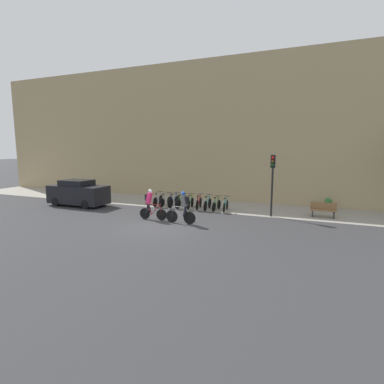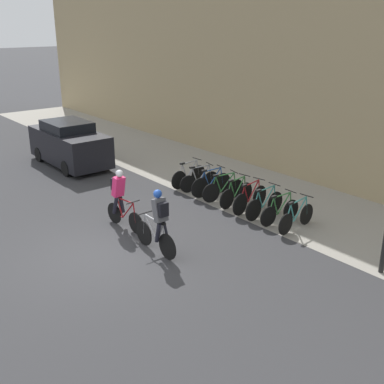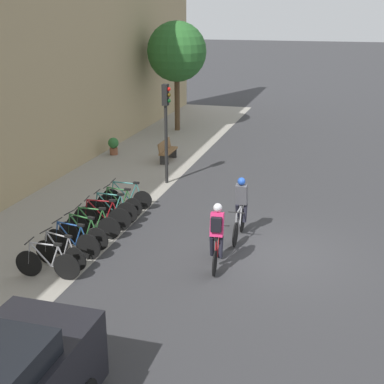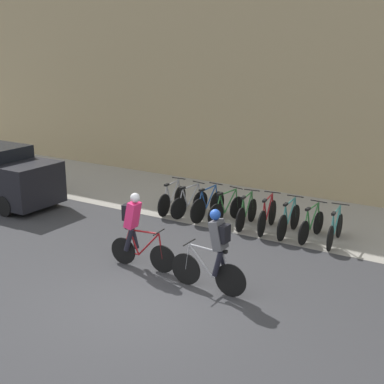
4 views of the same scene
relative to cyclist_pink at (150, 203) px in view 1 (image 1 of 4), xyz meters
The scene contains 18 objects.
ground 2.08m from the cyclist_pink, 45.86° to the right, with size 200.00×200.00×0.00m, color #333335.
kerb_strip 5.65m from the cyclist_pink, 76.64° to the left, with size 44.00×4.50×0.01m, color gray.
building_facade 9.23m from the cyclist_pink, 80.82° to the left, with size 44.00×0.60×10.84m, color tan.
cyclist_pink is the anchor object (origin of this frame).
cyclist_grey 2.18m from the cyclist_pink, ahead, with size 1.76×0.46×1.79m.
parked_bike_0 4.21m from the cyclist_pink, 112.77° to the left, with size 0.46×1.68×0.98m.
parked_bike_1 4.01m from the cyclist_pink, 104.43° to the left, with size 0.46×1.58×0.95m.
parked_bike_2 3.90m from the cyclist_pink, 95.38° to the left, with size 0.46×1.69×0.99m.
parked_bike_3 3.90m from the cyclist_pink, 86.08° to the left, with size 0.46×1.63×0.97m.
parked_bike_4 3.99m from the cyclist_pink, 76.94° to the left, with size 0.46×1.62×0.97m.
parked_bike_5 4.17m from the cyclist_pink, 68.44° to the left, with size 0.46×1.75×0.99m.
parked_bike_6 4.44m from the cyclist_pink, 60.85° to the left, with size 0.46×1.72×0.98m.
parked_bike_7 4.77m from the cyclist_pink, 54.22° to the left, with size 0.46×1.59×0.95m.
parked_bike_8 5.16m from the cyclist_pink, 48.51° to the left, with size 0.46×1.70×0.95m.
traffic_light_pole 7.41m from the cyclist_pink, 28.46° to the left, with size 0.26×0.30×3.70m.
bench 10.27m from the cyclist_pink, 25.41° to the left, with size 1.46×0.44×0.89m.
parked_car 7.12m from the cyclist_pink, 166.11° to the left, with size 4.30×1.84×1.85m.
potted_plant 11.94m from the cyclist_pink, 36.32° to the left, with size 0.48×0.48×0.78m.
Camera 1 is at (7.42, -13.40, 4.10)m, focal length 28.00 mm.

